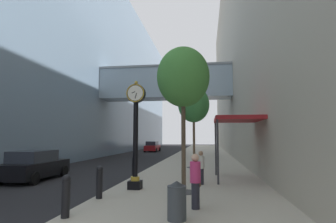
{
  "coord_description": "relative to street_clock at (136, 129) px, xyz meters",
  "views": [
    {
      "loc": [
        4.26,
        -3.77,
        2.4
      ],
      "look_at": [
        1.06,
        18.14,
        4.49
      ],
      "focal_mm": 28.66,
      "sensor_mm": 36.0,
      "label": 1
    }
  ],
  "objects": [
    {
      "name": "building_block_right",
      "position": [
        10.46,
        22.19,
        11.4
      ],
      "size": [
        9.0,
        80.0,
        28.33
      ],
      "color": "#A89E89",
      "rests_on": "ground"
    },
    {
      "name": "bollard_second",
      "position": [
        -0.83,
        -1.95,
        -2.0
      ],
      "size": [
        0.24,
        0.24,
        1.19
      ],
      "color": "black",
      "rests_on": "sidewalk_right"
    },
    {
      "name": "building_block_left",
      "position": [
        -13.59,
        22.16,
        9.53
      ],
      "size": [
        24.48,
        80.0,
        24.67
      ],
      "color": "#758EA8",
      "rests_on": "ground"
    },
    {
      "name": "pedestrian_by_clock",
      "position": [
        2.82,
        1.54,
        -1.8
      ],
      "size": [
        0.44,
        0.44,
        1.58
      ],
      "color": "#23232D",
      "rests_on": "sidewalk_right"
    },
    {
      "name": "street_tree_near",
      "position": [
        2.16,
        -0.4,
        2.14
      ],
      "size": [
        2.23,
        2.23,
        6.08
      ],
      "color": "#333335",
      "rests_on": "sidewalk_right"
    },
    {
      "name": "bollard_fourth",
      "position": [
        -0.83,
        2.82,
        -2.0
      ],
      "size": [
        0.24,
        0.24,
        1.19
      ],
      "color": "black",
      "rests_on": "sidewalk_right"
    },
    {
      "name": "storefront_awning",
      "position": [
        4.72,
        3.24,
        0.52
      ],
      "size": [
        2.4,
        3.6,
        3.3
      ],
      "color": "maroon",
      "rests_on": "sidewalk_right"
    },
    {
      "name": "sidewalk_right",
      "position": [
        2.42,
        22.19,
        -2.69
      ],
      "size": [
        7.07,
        80.0,
        0.14
      ],
      "primitive_type": "cube",
      "color": "#ADA593",
      "rests_on": "ground"
    },
    {
      "name": "street_tree_mid_near",
      "position": [
        2.16,
        8.51,
        2.03
      ],
      "size": [
        2.35,
        2.35,
        6.04
      ],
      "color": "#333335",
      "rests_on": "sidewalk_right"
    },
    {
      "name": "pedestrian_walking",
      "position": [
        2.75,
        -2.88,
        -1.72
      ],
      "size": [
        0.41,
        0.5,
        1.72
      ],
      "color": "#23232D",
      "rests_on": "sidewalk_right"
    },
    {
      "name": "car_red_mid",
      "position": [
        -5.64,
        31.15,
        -1.96
      ],
      "size": [
        2.11,
        4.3,
        1.66
      ],
      "color": "#AD191E",
      "rests_on": "ground"
    },
    {
      "name": "street_clock",
      "position": [
        0.0,
        0.0,
        0.0
      ],
      "size": [
        0.84,
        0.55,
        4.77
      ],
      "color": "black",
      "rests_on": "sidewalk_right"
    },
    {
      "name": "bollard_nearest",
      "position": [
        -0.83,
        -4.34,
        -2.0
      ],
      "size": [
        0.24,
        0.24,
        1.19
      ],
      "color": "black",
      "rests_on": "sidewalk_right"
    },
    {
      "name": "trash_bin",
      "position": [
        2.3,
        -4.1,
        -2.09
      ],
      "size": [
        0.53,
        0.53,
        1.05
      ],
      "color": "#383D42",
      "rests_on": "sidewalk_right"
    },
    {
      "name": "car_black_near",
      "position": [
        -6.43,
        2.35,
        -1.97
      ],
      "size": [
        2.22,
        4.41,
        1.63
      ],
      "color": "black",
      "rests_on": "ground"
    },
    {
      "name": "ground_plane",
      "position": [
        -1.12,
        19.19,
        -2.76
      ],
      "size": [
        110.0,
        110.0,
        0.0
      ],
      "primitive_type": "plane",
      "color": "black",
      "rests_on": "ground"
    }
  ]
}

